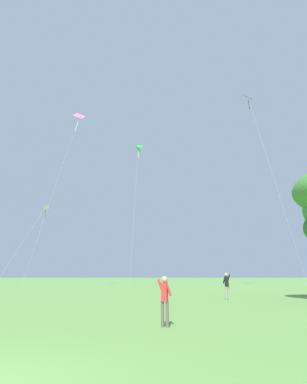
# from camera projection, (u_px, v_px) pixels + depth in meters

# --- Properties ---
(kite_pink_low) EXTENTS (2.74, 9.71, 27.63)m
(kite_pink_low) POSITION_uv_depth(u_px,v_px,m) (77.00, 122.00, 45.04)
(kite_pink_low) COLOR pink
(kite_pink_low) RESTS_ON ground_plane
(kite_red_high) EXTENTS (1.82, 9.05, 30.61)m
(kite_red_high) POSITION_uv_depth(u_px,v_px,m) (250.00, 105.00, 45.39)
(kite_red_high) COLOR red
(kite_red_high) RESTS_ON ground_plane
(kite_white_distant) EXTENTS (3.13, 7.17, 12.21)m
(kite_white_distant) POSITION_uv_depth(u_px,v_px,m) (45.00, 207.00, 42.63)
(kite_white_distant) COLOR white
(kite_white_distant) RESTS_ON ground_plane
(kite_green_small) EXTENTS (1.99, 7.75, 24.19)m
(kite_green_small) POSITION_uv_depth(u_px,v_px,m) (138.00, 147.00, 49.04)
(kite_green_small) COLOR green
(kite_green_small) RESTS_ON ground_plane
(person_foreground_watcher) EXTENTS (0.49, 0.24, 1.55)m
(person_foreground_watcher) POSITION_uv_depth(u_px,v_px,m) (165.00, 296.00, 9.01)
(person_foreground_watcher) COLOR #665B4C
(person_foreground_watcher) RESTS_ON ground_plane
(person_with_spool) EXTENTS (0.56, 0.24, 1.73)m
(person_with_spool) POSITION_uv_depth(u_px,v_px,m) (227.00, 284.00, 18.62)
(person_with_spool) COLOR gray
(person_with_spool) RESTS_ON ground_plane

